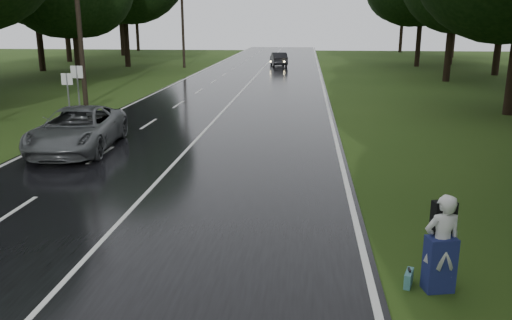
{
  "coord_description": "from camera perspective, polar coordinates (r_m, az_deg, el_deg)",
  "views": [
    {
      "loc": [
        4.48,
        -9.83,
        4.83
      ],
      "look_at": [
        3.16,
        3.92,
        1.1
      ],
      "focal_mm": 36.21,
      "sensor_mm": 36.0,
      "label": 1
    }
  ],
  "objects": [
    {
      "name": "ground",
      "position": [
        11.83,
        -17.59,
        -9.73
      ],
      "size": [
        160.0,
        160.0,
        0.0
      ],
      "primitive_type": "plane",
      "color": "#2A4314",
      "rests_on": "ground"
    },
    {
      "name": "road",
      "position": [
        30.54,
        -3.05,
        6.03
      ],
      "size": [
        12.0,
        140.0,
        0.04
      ],
      "primitive_type": "cube",
      "color": "black",
      "rests_on": "ground"
    },
    {
      "name": "lane_center",
      "position": [
        30.54,
        -3.05,
        6.08
      ],
      "size": [
        0.12,
        140.0,
        0.01
      ],
      "primitive_type": "cube",
      "color": "silver",
      "rests_on": "road"
    },
    {
      "name": "grey_car",
      "position": [
        20.84,
        -19.12,
        3.24
      ],
      "size": [
        3.24,
        6.0,
        1.6
      ],
      "primitive_type": "imported",
      "rotation": [
        0.0,
        0.0,
        0.1
      ],
      "color": "#4E5253",
      "rests_on": "road"
    },
    {
      "name": "far_car",
      "position": [
        58.09,
        2.51,
        11.09
      ],
      "size": [
        2.27,
        4.63,
        1.46
      ],
      "primitive_type": "imported",
      "rotation": [
        0.0,
        0.0,
        3.31
      ],
      "color": "black",
      "rests_on": "road"
    },
    {
      "name": "hitchhiker",
      "position": [
        10.08,
        19.79,
        -8.97
      ],
      "size": [
        0.76,
        0.72,
        1.87
      ],
      "color": "silver",
      "rests_on": "ground"
    },
    {
      "name": "suitcase",
      "position": [
        10.36,
        16.51,
        -12.43
      ],
      "size": [
        0.25,
        0.43,
        0.29
      ],
      "primitive_type": "cube",
      "rotation": [
        0.0,
        0.0,
        5.95
      ],
      "color": "teal",
      "rests_on": "ground"
    },
    {
      "name": "utility_pole_mid",
      "position": [
        32.47,
        -18.26,
        5.8
      ],
      "size": [
        1.8,
        0.28,
        10.85
      ],
      "primitive_type": null,
      "color": "black",
      "rests_on": "ground"
    },
    {
      "name": "utility_pole_far",
      "position": [
        56.62,
        -7.93,
        10.08
      ],
      "size": [
        1.8,
        0.28,
        10.86
      ],
      "primitive_type": null,
      "color": "black",
      "rests_on": "ground"
    },
    {
      "name": "road_sign_a",
      "position": [
        27.54,
        -19.78,
        4.12
      ],
      "size": [
        0.56,
        0.1,
        2.35
      ],
      "primitive_type": null,
      "color": "white",
      "rests_on": "ground"
    },
    {
      "name": "road_sign_b",
      "position": [
        28.59,
        -18.8,
        4.58
      ],
      "size": [
        0.63,
        0.1,
        2.62
      ],
      "primitive_type": null,
      "color": "white",
      "rests_on": "ground"
    },
    {
      "name": "tree_left_e",
      "position": [
        47.11,
        -18.84,
        8.43
      ],
      "size": [
        8.64,
        8.64,
        13.5
      ],
      "primitive_type": null,
      "color": "black",
      "rests_on": "ground"
    },
    {
      "name": "tree_left_f",
      "position": [
        59.09,
        -13.94,
        9.99
      ],
      "size": [
        11.54,
        11.54,
        18.04
      ],
      "primitive_type": null,
      "color": "black",
      "rests_on": "ground"
    },
    {
      "name": "tree_right_d",
      "position": [
        30.73,
        26.03,
        4.54
      ],
      "size": [
        9.38,
        9.38,
        14.65
      ],
      "primitive_type": null,
      "color": "black",
      "rests_on": "ground"
    },
    {
      "name": "tree_right_e",
      "position": [
        45.93,
        20.22,
        8.16
      ],
      "size": [
        9.48,
        9.48,
        14.8
      ],
      "primitive_type": null,
      "color": "black",
      "rests_on": "ground"
    },
    {
      "name": "tree_right_f",
      "position": [
        60.24,
        17.31,
        9.84
      ],
      "size": [
        10.43,
        10.43,
        16.3
      ],
      "primitive_type": null,
      "color": "black",
      "rests_on": "ground"
    }
  ]
}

